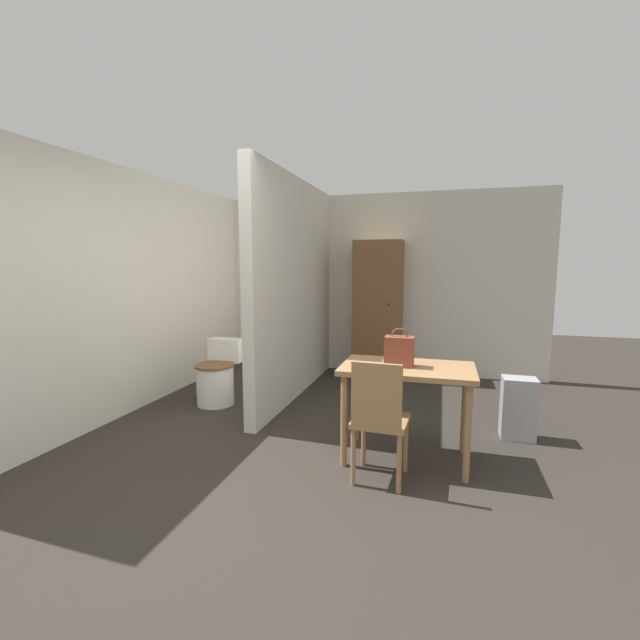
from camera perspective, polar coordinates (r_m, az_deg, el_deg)
The scene contains 10 objects.
ground_plane at distance 2.93m, azimuth -9.68°, elevation -24.31°, with size 16.00×16.00×0.00m, color #2D2823.
wall_back at distance 6.18m, azimuth 5.71°, elevation 4.78°, with size 4.96×0.12×2.50m.
wall_left at distance 5.20m, azimuth -21.35°, elevation 3.79°, with size 0.12×4.78×2.50m.
partition_wall at distance 5.00m, azimuth -3.25°, elevation 4.17°, with size 0.12×2.60×2.50m.
dining_table at distance 3.42m, azimuth 11.54°, elevation -7.75°, with size 1.01×0.61×0.75m.
wooden_chair at distance 3.08m, azimuth 7.88°, elevation -12.69°, with size 0.40×0.40×0.89m.
toilet at distance 4.92m, azimuth -13.50°, elevation -7.41°, with size 0.43×0.58×0.69m.
handbag at distance 3.36m, azimuth 10.52°, elevation -4.07°, with size 0.22×0.14×0.30m.
wooden_cabinet at distance 5.87m, azimuth 7.70°, elevation 1.43°, with size 0.63×0.45×1.85m.
space_heater at distance 4.24m, azimuth 24.92°, elevation -10.62°, with size 0.28×0.22×0.55m.
Camera 1 is at (1.11, -2.23, 1.54)m, focal length 24.00 mm.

